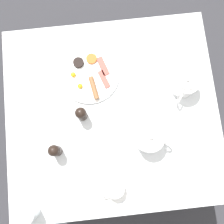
% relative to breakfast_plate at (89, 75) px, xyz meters
% --- Properties ---
extents(ground_plane, '(8.00, 8.00, 0.00)m').
position_rel_breakfast_plate_xyz_m(ground_plane, '(-0.09, 0.20, -0.77)').
color(ground_plane, '#333338').
extents(table, '(1.04, 0.96, 0.76)m').
position_rel_breakfast_plate_xyz_m(table, '(-0.09, 0.20, -0.08)').
color(table, silver).
rests_on(table, ground_plane).
extents(breakfast_plate, '(0.30, 0.30, 0.04)m').
position_rel_breakfast_plate_xyz_m(breakfast_plate, '(0.00, 0.00, 0.00)').
color(breakfast_plate, white).
rests_on(breakfast_plate, table).
extents(teapot_near, '(0.21, 0.13, 0.12)m').
position_rel_breakfast_plate_xyz_m(teapot_near, '(-0.25, 0.35, 0.04)').
color(teapot_near, white).
rests_on(teapot_near, table).
extents(teapot_far, '(0.13, 0.20, 0.12)m').
position_rel_breakfast_plate_xyz_m(teapot_far, '(-0.45, 0.10, 0.04)').
color(teapot_far, white).
rests_on(teapot_far, table).
extents(teacup_with_saucer_left, '(0.14, 0.14, 0.06)m').
position_rel_breakfast_plate_xyz_m(teacup_with_saucer_left, '(-0.07, 0.56, 0.02)').
color(teacup_with_saucer_left, white).
rests_on(teacup_with_saucer_left, table).
extents(water_glass_tall, '(0.07, 0.07, 0.11)m').
position_rel_breakfast_plate_xyz_m(water_glass_tall, '(0.32, 0.62, 0.05)').
color(water_glass_tall, white).
rests_on(water_glass_tall, table).
extents(pepper_grinder, '(0.05, 0.05, 0.11)m').
position_rel_breakfast_plate_xyz_m(pepper_grinder, '(0.05, 0.21, 0.05)').
color(pepper_grinder, black).
rests_on(pepper_grinder, table).
extents(salt_grinder, '(0.05, 0.05, 0.11)m').
position_rel_breakfast_plate_xyz_m(salt_grinder, '(0.19, 0.36, 0.05)').
color(salt_grinder, black).
rests_on(salt_grinder, table).
extents(fork_by_plate, '(0.16, 0.07, 0.00)m').
position_rel_breakfast_plate_xyz_m(fork_by_plate, '(0.26, 0.24, -0.01)').
color(fork_by_plate, silver).
rests_on(fork_by_plate, table).
extents(knife_by_plate, '(0.04, 0.20, 0.00)m').
position_rel_breakfast_plate_xyz_m(knife_by_plate, '(0.29, -0.06, -0.01)').
color(knife_by_plate, silver).
rests_on(knife_by_plate, table).
extents(spoon_for_tea, '(0.14, 0.08, 0.00)m').
position_rel_breakfast_plate_xyz_m(spoon_for_tea, '(-0.30, 0.58, -0.01)').
color(spoon_for_tea, silver).
rests_on(spoon_for_tea, table).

